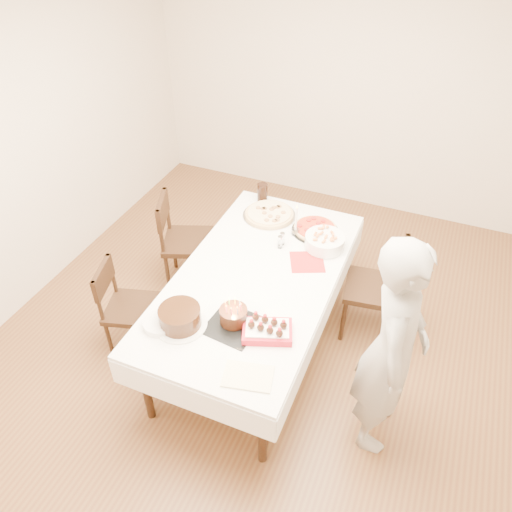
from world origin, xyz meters
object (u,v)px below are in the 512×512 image
at_px(birthday_cake, 233,312).
at_px(taper_candle, 296,220).
at_px(chair_left_dessert, 132,308).
at_px(strawberry_box, 267,330).
at_px(dining_table, 256,311).
at_px(pizza_pepperoni, 315,229).
at_px(chair_right_savory, 372,288).
at_px(pizza_white, 269,214).
at_px(person, 392,350).
at_px(layer_cake, 180,317).
at_px(chair_left_savory, 188,241).
at_px(pasta_bowl, 325,241).
at_px(cola_glass, 262,192).

bearing_deg(birthday_cake, taper_candle, 86.92).
xyz_separation_m(chair_left_dessert, strawberry_box, (1.20, -0.12, 0.38)).
bearing_deg(chair_left_dessert, dining_table, -173.08).
height_order(pizza_pepperoni, taper_candle, taper_candle).
xyz_separation_m(chair_right_savory, pizza_white, (-1.00, 0.25, 0.31)).
distance_m(person, layer_cake, 1.38).
distance_m(chair_left_savory, layer_cake, 1.34).
relative_size(dining_table, person, 1.28).
bearing_deg(strawberry_box, pasta_bowl, 85.61).
height_order(taper_candle, layer_cake, taper_candle).
xyz_separation_m(chair_right_savory, person, (0.27, -0.92, 0.37)).
height_order(pizza_white, layer_cake, layer_cake).
bearing_deg(pizza_pepperoni, dining_table, -108.36).
bearing_deg(pasta_bowl, birthday_cake, -107.84).
height_order(chair_left_dessert, pizza_white, chair_left_dessert).
bearing_deg(pizza_white, birthday_cake, -79.30).
xyz_separation_m(pasta_bowl, taper_candle, (-0.27, 0.07, 0.09)).
xyz_separation_m(dining_table, pizza_white, (-0.20, 0.77, 0.40)).
height_order(dining_table, pizza_pepperoni, pizza_pepperoni).
relative_size(chair_left_dessert, pasta_bowl, 2.62).
bearing_deg(birthday_cake, chair_right_savory, 52.95).
height_order(chair_right_savory, pasta_bowl, chair_right_savory).
xyz_separation_m(pizza_white, taper_candle, (0.30, -0.17, 0.12)).
xyz_separation_m(person, layer_cake, (-1.36, -0.25, -0.02)).
bearing_deg(birthday_cake, strawberry_box, -3.47).
relative_size(pizza_white, pasta_bowl, 1.46).
bearing_deg(dining_table, taper_candle, 80.58).
xyz_separation_m(chair_left_dessert, pasta_bowl, (1.28, 0.92, 0.39)).
xyz_separation_m(birthday_cake, strawberry_box, (0.25, -0.02, -0.06)).
distance_m(pizza_pepperoni, pasta_bowl, 0.23).
bearing_deg(strawberry_box, chair_left_savory, 139.32).
xyz_separation_m(dining_table, chair_left_savory, (-0.88, 0.50, 0.09)).
xyz_separation_m(taper_candle, birthday_cake, (-0.06, -1.10, -0.05)).
xyz_separation_m(dining_table, pizza_pepperoni, (0.24, 0.72, 0.40)).
height_order(dining_table, pasta_bowl, pasta_bowl).
bearing_deg(pizza_white, layer_cake, -93.26).
bearing_deg(person, layer_cake, 95.92).
height_order(chair_left_dessert, strawberry_box, strawberry_box).
height_order(dining_table, layer_cake, layer_cake).
bearing_deg(pasta_bowl, cola_glass, 148.12).
bearing_deg(birthday_cake, chair_left_savory, 132.87).
height_order(chair_right_savory, chair_left_dessert, chair_right_savory).
xyz_separation_m(chair_left_dessert, pizza_pepperoni, (1.14, 1.10, 0.36)).
relative_size(pasta_bowl, layer_cake, 0.88).
bearing_deg(dining_table, strawberry_box, -60.04).
xyz_separation_m(pizza_white, birthday_cake, (0.24, -1.26, 0.08)).
relative_size(chair_left_savory, pizza_pepperoni, 2.36).
relative_size(person, pizza_pepperoni, 4.27).
xyz_separation_m(person, pizza_white, (-1.28, 1.17, -0.07)).
xyz_separation_m(chair_left_dessert, taper_candle, (1.01, 0.99, 0.48)).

